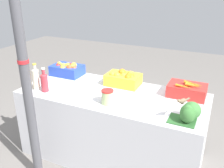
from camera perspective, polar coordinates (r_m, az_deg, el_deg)
name	(u,v)px	position (r m, az deg, el deg)	size (l,w,h in m)	color
ground_plane	(112,154)	(2.98, 0.00, -15.73)	(10.00, 10.00, 0.00)	slate
market_table	(112,125)	(2.75, 0.00, -9.40)	(1.91, 0.82, 0.77)	silver
support_pole	(25,74)	(2.25, -19.29, 2.26)	(0.10, 0.10, 2.22)	#4C4C51
apple_crate	(68,69)	(3.08, -10.13, 3.35)	(0.37, 0.25, 0.16)	#2847B7
orange_crate	(124,79)	(2.74, 2.66, 1.25)	(0.37, 0.25, 0.16)	gold
carrot_crate	(187,90)	(2.59, 16.79, -1.34)	(0.37, 0.25, 0.16)	red
broccoli_pile	(189,112)	(2.13, 17.24, -6.23)	(0.25, 0.21, 0.16)	#2D602D
juice_bottle_amber	(27,78)	(2.81, -18.79, 1.39)	(0.08, 0.08, 0.28)	gold
juice_bottle_cloudy	(36,78)	(2.72, -16.98, 1.23)	(0.07, 0.07, 0.29)	beige
juice_bottle_ruby	(44,82)	(2.66, -15.21, 0.53)	(0.07, 0.07, 0.26)	#B2333D
pickle_jar	(107,97)	(2.32, -1.05, -2.97)	(0.12, 0.12, 0.14)	#B2C684
sparrow_bird	(182,101)	(2.06, 15.76, -3.74)	(0.09, 0.12, 0.05)	#4C3D2D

